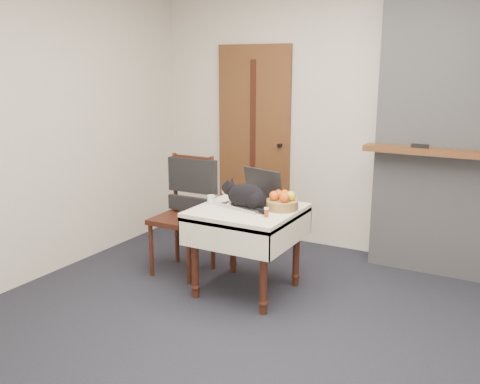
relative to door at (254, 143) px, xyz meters
The scene contains 12 objects.
ground 2.52m from the door, 58.72° to the right, with size 4.50×4.50×0.00m, color black.
room_shell 2.07m from the door, 51.56° to the right, with size 4.52×4.01×2.61m.
door is the anchor object (origin of this frame).
chimney 2.12m from the door, ahead, with size 1.62×0.48×2.60m.
side_table 1.58m from the door, 64.34° to the right, with size 0.78×0.78×0.70m.
laptop 1.46m from the door, 61.97° to the right, with size 0.47×0.43×0.29m.
cat 1.55m from the door, 64.51° to the right, with size 0.46×0.22×0.23m.
cream_jar 1.47m from the door, 76.19° to the right, with size 0.06×0.06×0.07m, color white.
pill_bottle 1.79m from the door, 59.37° to the right, with size 0.04×0.04×0.07m.
fruit_basket 1.58m from the door, 54.33° to the right, with size 0.26×0.26×0.15m.
desk_clutter 1.62m from the door, 59.51° to the right, with size 0.15×0.02×0.01m, color black.
chair 1.24m from the door, 91.57° to the right, with size 0.48×0.46×1.03m.
Camera 1 is at (1.38, -2.98, 1.81)m, focal length 40.00 mm.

